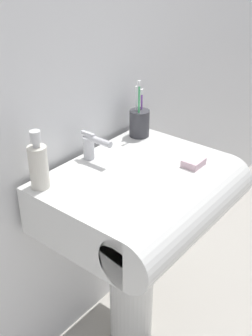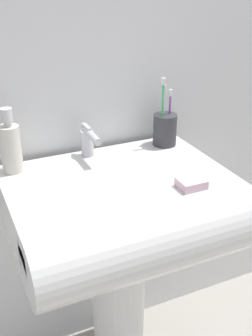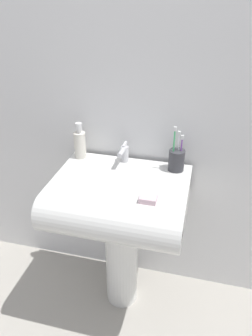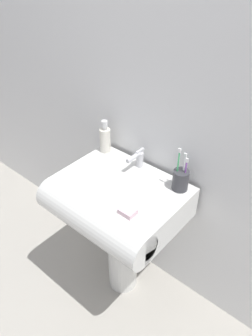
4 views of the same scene
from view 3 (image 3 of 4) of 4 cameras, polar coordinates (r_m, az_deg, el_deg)
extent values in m
plane|color=#ADA89E|center=(2.01, -0.69, -21.27)|extent=(6.00, 6.00, 0.00)
cube|color=white|center=(1.55, 1.52, 16.16)|extent=(5.00, 0.05, 2.40)
cylinder|color=white|center=(1.78, -0.75, -15.03)|extent=(0.17, 0.17, 0.62)
cube|color=white|center=(1.53, -0.85, -4.58)|extent=(0.61, 0.41, 0.17)
cylinder|color=white|center=(1.37, -3.11, -9.32)|extent=(0.61, 0.17, 0.17)
cylinder|color=silver|center=(1.61, -0.23, 2.46)|extent=(0.04, 0.04, 0.08)
cylinder|color=silver|center=(1.55, -0.68, 2.96)|extent=(0.02, 0.10, 0.02)
cube|color=silver|center=(1.59, -0.23, 4.12)|extent=(0.01, 0.06, 0.01)
cylinder|color=#38383D|center=(1.55, 8.78, 1.35)|extent=(0.08, 0.08, 0.10)
cylinder|color=#3FB266|center=(1.52, 8.27, 3.19)|extent=(0.01, 0.01, 0.19)
cube|color=white|center=(1.47, 8.56, 6.75)|extent=(0.01, 0.01, 0.02)
cylinder|color=purple|center=(1.54, 9.53, 2.53)|extent=(0.01, 0.01, 0.14)
cube|color=white|center=(1.50, 9.78, 5.28)|extent=(0.01, 0.01, 0.02)
cylinder|color=white|center=(1.54, 8.97, 3.02)|extent=(0.01, 0.01, 0.16)
cube|color=white|center=(1.51, 9.23, 5.99)|extent=(0.01, 0.01, 0.02)
cylinder|color=silver|center=(1.65, -8.01, 3.98)|extent=(0.06, 0.06, 0.13)
cylinder|color=silver|center=(1.62, -8.20, 6.36)|extent=(0.02, 0.02, 0.01)
cylinder|color=silver|center=(1.61, -8.26, 7.18)|extent=(0.03, 0.03, 0.04)
cube|color=silver|center=(1.34, 3.90, -5.35)|extent=(0.07, 0.06, 0.02)
camera|label=1|loc=(1.37, -56.51, 12.49)|focal=45.00mm
camera|label=2|loc=(0.82, -52.11, 0.36)|focal=45.00mm
camera|label=4|loc=(0.59, 84.64, 27.11)|focal=35.00mm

